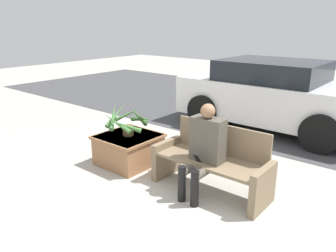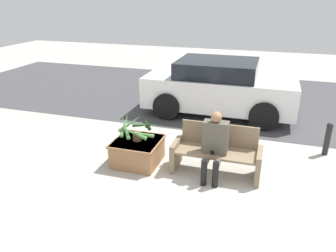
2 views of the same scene
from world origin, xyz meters
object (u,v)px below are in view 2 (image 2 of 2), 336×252
Objects in this scene: person_seated at (214,143)px; potted_plant at (137,128)px; parked_car at (219,87)px; bollard_post at (328,138)px; bench at (217,152)px; planter_box at (138,151)px.

potted_plant is (-1.47, 0.07, 0.06)m from person_seated.
parked_car reaches higher than potted_plant.
person_seated is 2.57m from bollard_post.
person_seated is at bearing -97.91° from bench.
planter_box is at bearing 115.13° from potted_plant.
planter_box is at bearing -157.20° from bollard_post.
potted_plant is (-1.49, -0.12, 0.33)m from bench.
person_seated is (-0.03, -0.18, 0.27)m from bench.
potted_plant is at bearing -175.58° from bench.
potted_plant is 0.20× the size of parked_car.
potted_plant is at bearing -106.80° from parked_car.
bench is at bearing 4.17° from planter_box.
person_seated reaches higher than planter_box.
parked_car is at bearing 73.13° from planter_box.
parked_car is at bearing 143.83° from bollard_post.
bench is 2.04× the size of potted_plant.
bollard_post is (3.50, 1.47, 0.11)m from planter_box.
bollard_post is (2.00, 1.36, -0.03)m from bench.
bench is 0.32m from person_seated.
planter_box is 1.14× the size of potted_plant.
bench is 2.42m from bollard_post.
person_seated reaches higher than potted_plant.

